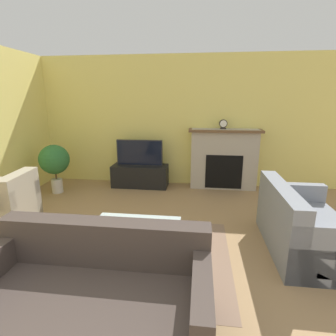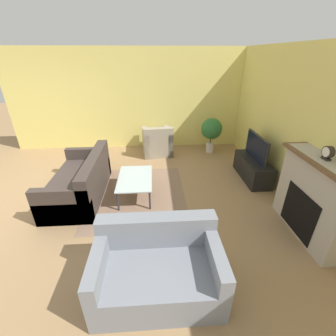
# 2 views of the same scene
# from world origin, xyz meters

# --- Properties ---
(wall_back) EXTENTS (8.29, 0.06, 2.70)m
(wall_back) POSITION_xyz_m (0.00, 4.98, 1.35)
(wall_back) COLOR #EADB72
(wall_back) RESTS_ON ground_plane
(area_rug) EXTENTS (2.23, 1.84, 0.00)m
(area_rug) POSITION_xyz_m (0.03, 2.11, 0.00)
(area_rug) COLOR #896B56
(area_rug) RESTS_ON ground_plane
(fireplace) EXTENTS (1.46, 0.40, 1.24)m
(fireplace) POSITION_xyz_m (1.25, 4.77, 0.64)
(fireplace) COLOR #B2A899
(fireplace) RESTS_ON ground_plane
(tv_stand) EXTENTS (1.17, 0.46, 0.46)m
(tv_stand) POSITION_xyz_m (-0.49, 4.64, 0.23)
(tv_stand) COLOR black
(tv_stand) RESTS_ON ground_plane
(tv) EXTENTS (0.96, 0.06, 0.54)m
(tv) POSITION_xyz_m (-0.49, 4.63, 0.73)
(tv) COLOR #232328
(tv) RESTS_ON tv_stand
(couch_sectional) EXTENTS (1.83, 0.91, 0.82)m
(couch_sectional) POSITION_xyz_m (-0.05, 1.02, 0.29)
(couch_sectional) COLOR #3D332D
(couch_sectional) RESTS_ON ground_plane
(couch_loveseat) EXTENTS (0.88, 1.42, 0.82)m
(couch_loveseat) POSITION_xyz_m (2.03, 2.46, 0.29)
(couch_loveseat) COLOR gray
(couch_loveseat) RESTS_ON ground_plane
(armchair_by_window) EXTENTS (0.95, 0.85, 0.82)m
(armchair_by_window) POSITION_xyz_m (-2.06, 2.55, 0.30)
(armchair_by_window) COLOR #9E937F
(armchair_by_window) RESTS_ON ground_plane
(coffee_table) EXTENTS (1.03, 0.64, 0.39)m
(coffee_table) POSITION_xyz_m (0.03, 2.08, 0.36)
(coffee_table) COLOR #333338
(coffee_table) RESTS_ON ground_plane
(potted_plant) EXTENTS (0.57, 0.57, 0.97)m
(potted_plant) POSITION_xyz_m (-2.06, 4.05, 0.65)
(potted_plant) COLOR beige
(potted_plant) RESTS_ON ground_plane
(mantel_clock) EXTENTS (0.16, 0.07, 0.19)m
(mantel_clock) POSITION_xyz_m (1.20, 4.77, 1.34)
(mantel_clock) COLOR #28231E
(mantel_clock) RESTS_ON fireplace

